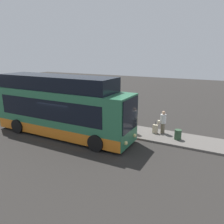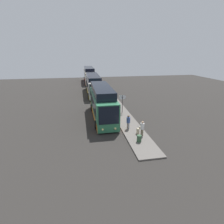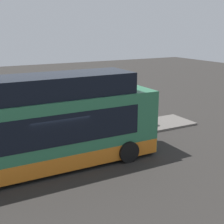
{
  "view_description": "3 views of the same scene",
  "coord_description": "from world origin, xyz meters",
  "px_view_note": "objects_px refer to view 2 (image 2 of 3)",
  "views": [
    {
      "loc": [
        9.47,
        -11.1,
        5.55
      ],
      "look_at": [
        3.28,
        0.67,
        1.95
      ],
      "focal_mm": 35.0,
      "sensor_mm": 36.0,
      "label": 1
    },
    {
      "loc": [
        21.25,
        -2.63,
        8.24
      ],
      "look_at": [
        3.28,
        0.67,
        1.95
      ],
      "focal_mm": 28.0,
      "sensor_mm": 36.0,
      "label": 2
    },
    {
      "loc": [
        -3.88,
        -12.54,
        6.03
      ],
      "look_at": [
        3.28,
        0.67,
        1.95
      ],
      "focal_mm": 50.0,
      "sensor_mm": 36.0,
      "label": 3
    }
  ],
  "objects_px": {
    "bus_lead": "(102,104)",
    "passenger_waiting": "(128,122)",
    "trash_bin": "(139,138)",
    "passenger_boarding": "(142,128)",
    "sign_post": "(122,101)",
    "suitcase": "(138,131)",
    "bus_third": "(89,76)",
    "bus_second": "(93,85)"
  },
  "relations": [
    {
      "from": "bus_lead",
      "to": "passenger_waiting",
      "type": "xyz_separation_m",
      "value": [
        4.4,
        2.29,
        -0.87
      ]
    },
    {
      "from": "trash_bin",
      "to": "bus_third",
      "type": "bearing_deg",
      "value": -176.03
    },
    {
      "from": "passenger_waiting",
      "to": "passenger_boarding",
      "type": "bearing_deg",
      "value": 147.96
    },
    {
      "from": "bus_second",
      "to": "sign_post",
      "type": "relative_size",
      "value": 4.77
    },
    {
      "from": "suitcase",
      "to": "trash_bin",
      "type": "distance_m",
      "value": 1.69
    },
    {
      "from": "bus_lead",
      "to": "sign_post",
      "type": "distance_m",
      "value": 3.13
    },
    {
      "from": "suitcase",
      "to": "sign_post",
      "type": "xyz_separation_m",
      "value": [
        -6.89,
        -0.01,
        1.38
      ]
    },
    {
      "from": "passenger_waiting",
      "to": "trash_bin",
      "type": "distance_m",
      "value": 3.11
    },
    {
      "from": "bus_third",
      "to": "sign_post",
      "type": "xyz_separation_m",
      "value": [
        27.88,
        2.93,
        -0.08
      ]
    },
    {
      "from": "passenger_waiting",
      "to": "bus_second",
      "type": "bearing_deg",
      "value": -51.9
    },
    {
      "from": "bus_lead",
      "to": "bus_second",
      "type": "bearing_deg",
      "value": 180.0
    },
    {
      "from": "sign_post",
      "to": "bus_lead",
      "type": "bearing_deg",
      "value": -69.86
    },
    {
      "from": "bus_second",
      "to": "trash_bin",
      "type": "xyz_separation_m",
      "value": [
        21.74,
        2.53,
        -1.3
      ]
    },
    {
      "from": "sign_post",
      "to": "trash_bin",
      "type": "distance_m",
      "value": 8.64
    },
    {
      "from": "bus_lead",
      "to": "trash_bin",
      "type": "relative_size",
      "value": 15.79
    },
    {
      "from": "bus_second",
      "to": "suitcase",
      "type": "relative_size",
      "value": 14.37
    },
    {
      "from": "passenger_waiting",
      "to": "suitcase",
      "type": "relative_size",
      "value": 1.87
    },
    {
      "from": "passenger_waiting",
      "to": "bus_third",
      "type": "bearing_deg",
      "value": -54.96
    },
    {
      "from": "bus_third",
      "to": "passenger_boarding",
      "type": "relative_size",
      "value": 7.86
    },
    {
      "from": "passenger_boarding",
      "to": "passenger_waiting",
      "type": "distance_m",
      "value": 2.07
    },
    {
      "from": "bus_third",
      "to": "sign_post",
      "type": "distance_m",
      "value": 28.03
    },
    {
      "from": "suitcase",
      "to": "sign_post",
      "type": "distance_m",
      "value": 7.03
    },
    {
      "from": "bus_third",
      "to": "passenger_waiting",
      "type": "height_order",
      "value": "bus_third"
    },
    {
      "from": "bus_third",
      "to": "passenger_boarding",
      "type": "xyz_separation_m",
      "value": [
        35.2,
        3.23,
        -0.93
      ]
    },
    {
      "from": "passenger_boarding",
      "to": "suitcase",
      "type": "bearing_deg",
      "value": 104.69
    },
    {
      "from": "bus_third",
      "to": "sign_post",
      "type": "relative_size",
      "value": 4.86
    },
    {
      "from": "bus_lead",
      "to": "passenger_waiting",
      "type": "relative_size",
      "value": 6.44
    },
    {
      "from": "bus_second",
      "to": "passenger_waiting",
      "type": "xyz_separation_m",
      "value": [
        18.69,
        2.29,
        -0.78
      ]
    },
    {
      "from": "bus_second",
      "to": "passenger_boarding",
      "type": "bearing_deg",
      "value": 8.93
    },
    {
      "from": "bus_lead",
      "to": "passenger_boarding",
      "type": "xyz_separation_m",
      "value": [
        6.25,
        3.23,
        -0.88
      ]
    },
    {
      "from": "bus_second",
      "to": "suitcase",
      "type": "xyz_separation_m",
      "value": [
        20.11,
        2.94,
        -1.32
      ]
    },
    {
      "from": "bus_lead",
      "to": "passenger_waiting",
      "type": "bearing_deg",
      "value": 27.52
    },
    {
      "from": "bus_third",
      "to": "suitcase",
      "type": "distance_m",
      "value": 34.93
    },
    {
      "from": "passenger_boarding",
      "to": "passenger_waiting",
      "type": "relative_size",
      "value": 0.99
    },
    {
      "from": "bus_lead",
      "to": "sign_post",
      "type": "bearing_deg",
      "value": 110.14
    },
    {
      "from": "passenger_boarding",
      "to": "suitcase",
      "type": "distance_m",
      "value": 0.74
    },
    {
      "from": "bus_lead",
      "to": "suitcase",
      "type": "distance_m",
      "value": 6.67
    },
    {
      "from": "bus_second",
      "to": "passenger_boarding",
      "type": "distance_m",
      "value": 20.81
    },
    {
      "from": "bus_third",
      "to": "sign_post",
      "type": "bearing_deg",
      "value": 6.01
    },
    {
      "from": "passenger_waiting",
      "to": "trash_bin",
      "type": "relative_size",
      "value": 2.45
    },
    {
      "from": "suitcase",
      "to": "sign_post",
      "type": "relative_size",
      "value": 0.33
    },
    {
      "from": "trash_bin",
      "to": "bus_lead",
      "type": "bearing_deg",
      "value": -161.26
    }
  ]
}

